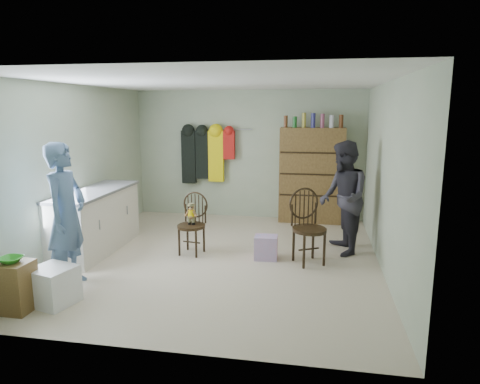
% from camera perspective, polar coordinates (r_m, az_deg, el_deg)
% --- Properties ---
extents(ground_plane, '(5.00, 5.00, 0.00)m').
position_cam_1_polar(ground_plane, '(6.34, -2.57, -8.72)').
color(ground_plane, beige).
rests_on(ground_plane, ground).
extents(room_walls, '(5.00, 5.00, 5.00)m').
position_cam_1_polar(room_walls, '(6.51, -1.66, 6.06)').
color(room_walls, '#AEB99B').
rests_on(room_walls, ground).
extents(counter, '(0.64, 1.86, 0.94)m').
position_cam_1_polar(counter, '(6.88, -18.68, -3.60)').
color(counter, silver).
rests_on(counter, ground).
extents(stool, '(0.38, 0.33, 0.55)m').
position_cam_1_polar(stool, '(5.27, -27.94, -11.08)').
color(stool, brown).
rests_on(stool, ground).
extents(bowl, '(0.24, 0.24, 0.06)m').
position_cam_1_polar(bowl, '(5.17, -28.25, -7.96)').
color(bowl, '#299121').
rests_on(bowl, stool).
extents(plastic_tub, '(0.53, 0.52, 0.42)m').
position_cam_1_polar(plastic_tub, '(5.29, -23.65, -11.37)').
color(plastic_tub, white).
rests_on(plastic_tub, ground).
extents(chair_front, '(0.47, 0.47, 0.92)m').
position_cam_1_polar(chair_front, '(6.42, -6.35, -3.67)').
color(chair_front, '#312111').
rests_on(chair_front, ground).
extents(chair_far, '(0.64, 0.64, 1.05)m').
position_cam_1_polar(chair_far, '(6.07, 8.97, -4.15)').
color(chair_far, '#312111').
rests_on(chair_far, ground).
extents(striped_bag, '(0.34, 0.27, 0.34)m').
position_cam_1_polar(striped_bag, '(6.24, 3.48, -7.39)').
color(striped_bag, pink).
rests_on(striped_bag, ground).
extents(person_left, '(0.44, 0.65, 1.76)m').
position_cam_1_polar(person_left, '(5.56, -22.16, -2.89)').
color(person_left, slate).
rests_on(person_left, ground).
extents(person_right, '(0.79, 0.93, 1.69)m').
position_cam_1_polar(person_right, '(6.50, 13.59, -0.77)').
color(person_right, '#2D2B33').
rests_on(person_right, ground).
extents(dresser, '(1.20, 0.39, 2.07)m').
position_cam_1_polar(dresser, '(8.21, 9.51, 2.27)').
color(dresser, brown).
rests_on(dresser, ground).
extents(coat_rack, '(1.42, 0.12, 1.09)m').
position_cam_1_polar(coat_rack, '(8.52, -4.57, 5.00)').
color(coat_rack, '#99999E').
rests_on(coat_rack, ground).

